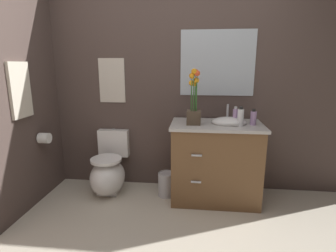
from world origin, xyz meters
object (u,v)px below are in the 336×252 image
(lotion_bottle, at_px, (241,117))
(toilet, at_px, (109,172))
(hand_wash_bottle, at_px, (235,116))
(toilet_paper_roll, at_px, (44,138))
(vanity_cabinet, at_px, (216,161))
(flower_vase, at_px, (194,105))
(trash_bin, at_px, (166,184))
(wall_mirror, at_px, (217,63))
(soap_bottle, at_px, (253,118))
(hanging_towel, at_px, (20,90))
(wall_poster, at_px, (112,81))

(lotion_bottle, bearing_deg, toilet, 175.44)
(hand_wash_bottle, xyz_separation_m, toilet_paper_roll, (-1.98, -0.18, -0.24))
(vanity_cabinet, bearing_deg, flower_vase, -167.31)
(toilet, height_order, trash_bin, toilet)
(lotion_bottle, xyz_separation_m, toilet_paper_roll, (-2.02, -0.08, -0.25))
(vanity_cabinet, bearing_deg, wall_mirror, 90.54)
(wall_mirror, bearing_deg, trash_bin, -151.54)
(soap_bottle, height_order, hanging_towel, hanging_towel)
(flower_vase, bearing_deg, toilet_paper_roll, -175.77)
(wall_poster, bearing_deg, vanity_cabinet, -13.85)
(soap_bottle, xyz_separation_m, wall_mirror, (-0.36, 0.32, 0.53))
(soap_bottle, height_order, toilet_paper_roll, soap_bottle)
(hand_wash_bottle, height_order, toilet_paper_roll, hand_wash_bottle)
(flower_vase, distance_m, toilet_paper_roll, 1.61)
(hanging_towel, bearing_deg, flower_vase, 11.51)
(toilet, relative_size, wall_mirror, 0.86)
(toilet, distance_m, wall_poster, 1.05)
(flower_vase, xyz_separation_m, toilet_paper_roll, (-1.56, -0.12, -0.36))
(flower_vase, distance_m, hanging_towel, 1.66)
(wall_poster, distance_m, wall_mirror, 1.21)
(trash_bin, distance_m, hanging_towel, 1.75)
(flower_vase, height_order, hand_wash_bottle, flower_vase)
(vanity_cabinet, relative_size, trash_bin, 3.76)
(hand_wash_bottle, bearing_deg, toilet_paper_roll, -174.82)
(vanity_cabinet, xyz_separation_m, hand_wash_bottle, (0.18, 0.01, 0.49))
(trash_bin, relative_size, wall_mirror, 0.34)
(hand_wash_bottle, distance_m, wall_mirror, 0.62)
(toilet, height_order, toilet_paper_roll, toilet_paper_roll)
(flower_vase, bearing_deg, lotion_bottle, -3.92)
(toilet, bearing_deg, soap_bottle, -1.78)
(flower_vase, distance_m, trash_bin, 0.95)
(wall_mirror, bearing_deg, hand_wash_bottle, -57.24)
(toilet_paper_roll, bearing_deg, vanity_cabinet, 5.38)
(toilet, relative_size, flower_vase, 1.24)
(lotion_bottle, height_order, hanging_towel, hanging_towel)
(trash_bin, bearing_deg, wall_poster, 156.64)
(flower_vase, bearing_deg, soap_bottle, 3.17)
(vanity_cabinet, xyz_separation_m, hanging_towel, (-1.86, -0.38, 0.77))
(trash_bin, bearing_deg, soap_bottle, -1.92)
(toilet, distance_m, hand_wash_bottle, 1.53)
(hanging_towel, bearing_deg, wall_mirror, 20.06)
(soap_bottle, bearing_deg, vanity_cabinet, 176.52)
(hand_wash_bottle, distance_m, hanging_towel, 2.09)
(wall_poster, distance_m, hanging_towel, 0.95)
(soap_bottle, relative_size, toilet_paper_roll, 1.47)
(vanity_cabinet, relative_size, toilet_paper_roll, 9.30)
(hand_wash_bottle, bearing_deg, toilet, 179.31)
(trash_bin, height_order, wall_poster, wall_poster)
(trash_bin, bearing_deg, flower_vase, -12.25)
(wall_poster, bearing_deg, toilet_paper_roll, -142.82)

